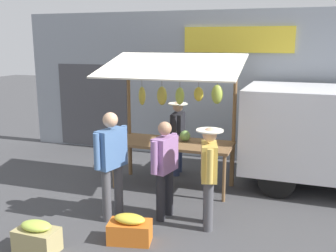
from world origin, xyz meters
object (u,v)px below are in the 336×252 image
(produce_crate_near, at_px, (37,238))
(produce_crate_side, at_px, (130,229))
(shopper_with_shopping_bag, at_px, (209,170))
(shopper_with_ponytail, at_px, (165,164))
(vendor_with_sunhat, at_px, (178,132))
(market_stall, at_px, (175,107))
(shopper_in_grey_tee, at_px, (112,158))

(produce_crate_near, bearing_deg, produce_crate_side, -149.99)
(shopper_with_shopping_bag, distance_m, shopper_with_ponytail, 0.72)
(shopper_with_ponytail, bearing_deg, produce_crate_side, 178.50)
(vendor_with_sunhat, xyz_separation_m, shopper_with_shopping_bag, (-1.12, 2.13, -0.00))
(market_stall, bearing_deg, vendor_with_sunhat, -77.61)
(produce_crate_side, bearing_deg, produce_crate_near, 30.01)
(market_stall, height_order, shopper_with_ponytail, market_stall)
(shopper_with_shopping_bag, bearing_deg, shopper_in_grey_tee, 81.77)
(shopper_in_grey_tee, relative_size, produce_crate_side, 2.64)
(market_stall, xyz_separation_m, produce_crate_side, (-0.04, 2.21, -1.36))
(shopper_in_grey_tee, bearing_deg, produce_crate_near, 172.97)
(shopper_in_grey_tee, bearing_deg, produce_crate_side, -122.70)
(shopper_with_shopping_bag, bearing_deg, vendor_with_sunhat, 12.97)
(vendor_with_sunhat, relative_size, shopper_with_shopping_bag, 1.00)
(shopper_with_ponytail, bearing_deg, vendor_with_sunhat, 23.37)
(market_stall, bearing_deg, shopper_with_shopping_bag, 123.97)
(shopper_with_ponytail, relative_size, produce_crate_near, 2.69)
(market_stall, distance_m, produce_crate_side, 2.60)
(produce_crate_near, bearing_deg, vendor_with_sunhat, -103.76)
(produce_crate_near, bearing_deg, shopper_with_ponytail, -130.42)
(vendor_with_sunhat, relative_size, produce_crate_near, 2.66)
(market_stall, height_order, produce_crate_side, market_stall)
(market_stall, distance_m, produce_crate_near, 3.29)
(vendor_with_sunhat, xyz_separation_m, shopper_in_grey_tee, (0.36, 2.30, 0.09))
(shopper_with_shopping_bag, height_order, shopper_in_grey_tee, shopper_in_grey_tee)
(market_stall, height_order, shopper_with_shopping_bag, market_stall)
(shopper_in_grey_tee, bearing_deg, vendor_with_sunhat, 6.28)
(market_stall, height_order, vendor_with_sunhat, market_stall)
(vendor_with_sunhat, distance_m, produce_crate_side, 3.00)
(vendor_with_sunhat, height_order, shopper_with_shopping_bag, vendor_with_sunhat)
(produce_crate_side, bearing_deg, market_stall, -88.94)
(shopper_with_shopping_bag, xyz_separation_m, produce_crate_near, (1.98, 1.40, -0.69))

